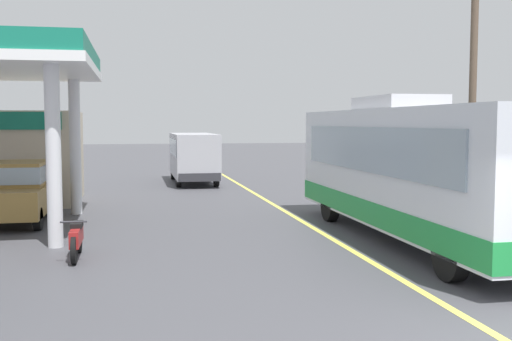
{
  "coord_description": "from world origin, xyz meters",
  "views": [
    {
      "loc": [
        -4.94,
        -7.25,
        2.98
      ],
      "look_at": [
        -1.5,
        10.0,
        1.6
      ],
      "focal_mm": 42.7,
      "sensor_mm": 36.0,
      "label": 1
    }
  ],
  "objects": [
    {
      "name": "ground",
      "position": [
        0.0,
        20.0,
        0.0
      ],
      "size": [
        120.0,
        120.0,
        0.0
      ],
      "primitive_type": "plane",
      "color": "#424247"
    },
    {
      "name": "lane_divider_stripe",
      "position": [
        0.0,
        15.0,
        0.0
      ],
      "size": [
        0.16,
        50.0,
        0.01
      ],
      "primitive_type": "cube",
      "color": "#D8CC4C",
      "rests_on": "ground"
    },
    {
      "name": "coach_bus_main",
      "position": [
        1.96,
        6.98,
        1.72
      ],
      "size": [
        2.6,
        11.04,
        3.69
      ],
      "color": "silver",
      "rests_on": "ground"
    },
    {
      "name": "motorcycle_parked_forecourt",
      "position": [
        -6.24,
        6.51,
        0.44
      ],
      "size": [
        0.55,
        1.8,
        0.92
      ],
      "color": "black",
      "rests_on": "ground"
    },
    {
      "name": "pedestrian_near_pump",
      "position": [
        -8.33,
        12.54,
        0.93
      ],
      "size": [
        0.55,
        0.22,
        1.66
      ],
      "color": "#33333F",
      "rests_on": "ground"
    },
    {
      "name": "car_at_pump",
      "position": [
        -8.36,
        11.9,
        1.01
      ],
      "size": [
        1.7,
        4.2,
        1.82
      ],
      "color": "olive",
      "rests_on": "ground"
    },
    {
      "name": "utility_pole_roadside",
      "position": [
        5.89,
        10.93,
        4.16
      ],
      "size": [
        1.8,
        0.24,
        7.96
      ],
      "color": "brown",
      "rests_on": "ground"
    },
    {
      "name": "minibus_opposing_lane",
      "position": [
        -2.09,
        22.96,
        1.47
      ],
      "size": [
        2.04,
        6.13,
        2.44
      ],
      "color": "#A5A5AD",
      "rests_on": "ground"
    }
  ]
}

